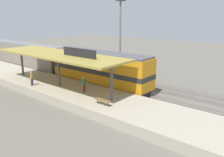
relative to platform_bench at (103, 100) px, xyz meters
name	(u,v)px	position (x,y,z in m)	size (l,w,h in m)	color
ground_plane	(98,81)	(8.00, 8.09, -1.34)	(120.00, 120.00, 0.00)	#666056
track_near	(87,84)	(6.00, 8.09, -1.31)	(3.20, 110.00, 0.16)	#565249
track_far	(109,77)	(10.60, 8.09, -1.31)	(3.20, 110.00, 0.16)	#565249
platform	(60,89)	(1.40, 8.09, -0.89)	(6.00, 44.00, 0.90)	#A89E89
station_canopy	(58,55)	(1.40, 8.00, 3.19)	(5.20, 18.00, 4.70)	#47474C
platform_bench	(103,100)	(0.00, 0.00, 0.00)	(0.44, 1.70, 0.50)	#333338
locomotive	(99,69)	(6.00, 5.88, 1.07)	(2.93, 14.43, 4.44)	#28282D
passenger_carriage_single	(23,55)	(6.00, 23.88, 0.97)	(2.90, 20.00, 4.24)	#28282D
light_mast	(120,19)	(13.80, 8.58, 7.05)	(1.10, 1.10, 11.70)	slate
person_waiting	(84,83)	(1.55, 4.06, 0.51)	(0.34, 0.34, 1.71)	maroon
person_walking	(32,78)	(-0.68, 10.54, 0.51)	(0.34, 0.34, 1.71)	#663375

